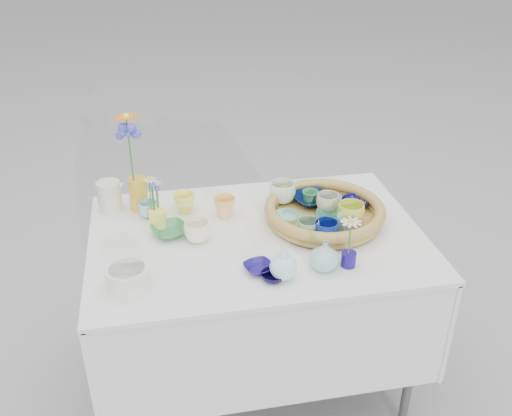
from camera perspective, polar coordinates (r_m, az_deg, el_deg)
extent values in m
plane|color=gray|center=(2.66, 0.09, -16.79)|extent=(80.00, 80.00, 0.00)
imported|color=#02133D|center=(2.35, 5.56, 0.88)|extent=(0.18, 0.18, 0.04)
imported|color=#0E0F54|center=(2.35, 9.87, 0.48)|extent=(0.14, 0.14, 0.03)
imported|color=yellow|center=(2.22, 9.47, -0.55)|extent=(0.14, 0.14, 0.08)
imported|color=#327657|center=(2.23, 7.76, -0.95)|extent=(0.15, 0.15, 0.03)
imported|color=gray|center=(2.12, 5.25, -2.02)|extent=(0.11, 0.11, 0.07)
imported|color=#78BDB6|center=(2.21, 3.07, -1.02)|extent=(0.13, 0.13, 0.03)
imported|color=silver|center=(2.34, 2.65, 1.57)|extent=(0.14, 0.14, 0.09)
imported|color=beige|center=(2.29, 7.19, 0.52)|extent=(0.12, 0.12, 0.07)
imported|color=#7DD4F2|center=(2.37, 7.62, 0.82)|extent=(0.10, 0.10, 0.03)
imported|color=navy|center=(2.11, 7.04, -2.23)|extent=(0.12, 0.12, 0.07)
imported|color=#FADB6A|center=(2.16, 3.59, -1.99)|extent=(0.09, 0.09, 0.03)
imported|color=#89BDB1|center=(2.16, 9.02, -1.60)|extent=(0.08, 0.08, 0.07)
imported|color=#3B905A|center=(2.34, 5.44, 1.03)|extent=(0.07, 0.07, 0.06)
imported|color=#FFF85A|center=(2.32, -7.15, 0.51)|extent=(0.09, 0.09, 0.08)
imported|color=#FFC960|center=(2.28, -3.16, 0.12)|extent=(0.11, 0.11, 0.08)
imported|color=#36824C|center=(2.19, -8.59, -2.25)|extent=(0.17, 0.17, 0.03)
imported|color=#FFF6CD|center=(2.13, -5.88, -2.34)|extent=(0.11, 0.11, 0.08)
imported|color=navy|center=(1.97, 0.28, -5.97)|extent=(0.12, 0.12, 0.02)
imported|color=#9BD3D0|center=(2.32, -10.70, -0.12)|extent=(0.10, 0.10, 0.06)
imported|color=black|center=(1.93, 1.71, -6.83)|extent=(0.11, 0.11, 0.03)
imported|color=#95CAC6|center=(1.97, 6.86, -4.70)|extent=(0.14, 0.14, 0.11)
cylinder|color=navy|center=(2.01, 9.24, -5.07)|extent=(0.06, 0.06, 0.05)
cylinder|color=gold|center=(2.36, -11.67, 1.39)|extent=(0.09, 0.09, 0.14)
cylinder|color=#FFFA54|center=(2.23, -9.77, -1.13)|extent=(0.09, 0.09, 0.07)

